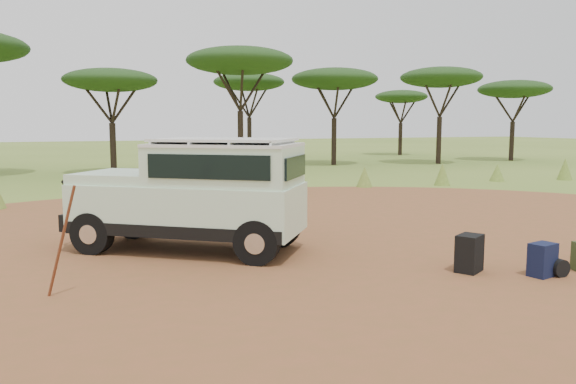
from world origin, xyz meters
name	(u,v)px	position (x,y,z in m)	size (l,w,h in m)	color
ground	(326,255)	(0.00, 0.00, 0.00)	(140.00, 140.00, 0.00)	olive
dirt_clearing	(326,255)	(0.00, 0.00, 0.00)	(23.00, 23.00, 0.01)	brown
grass_fringe	(210,184)	(0.12, 8.67, 0.40)	(36.60, 1.60, 0.90)	olive
acacia_treeline	(165,72)	(0.75, 19.81, 4.87)	(46.70, 13.20, 6.26)	black
safari_vehicle	(196,197)	(-2.04, 1.23, 0.99)	(4.34, 3.82, 2.05)	silver
walking_staff	(61,242)	(-4.32, -0.89, 0.76)	(0.04, 0.04, 1.59)	maroon
backpack_black	(469,253)	(1.57, -1.86, 0.30)	(0.43, 0.32, 0.59)	black
backpack_navy	(542,260)	(2.43, -2.50, 0.26)	(0.40, 0.28, 0.52)	#101B34
stuff_sack	(556,267)	(2.65, -2.55, 0.14)	(0.28, 0.28, 0.28)	black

